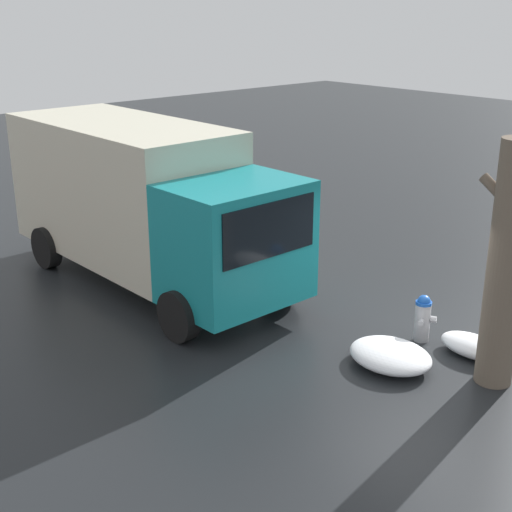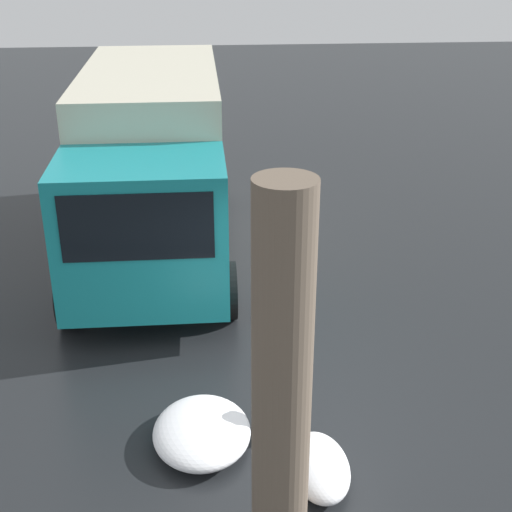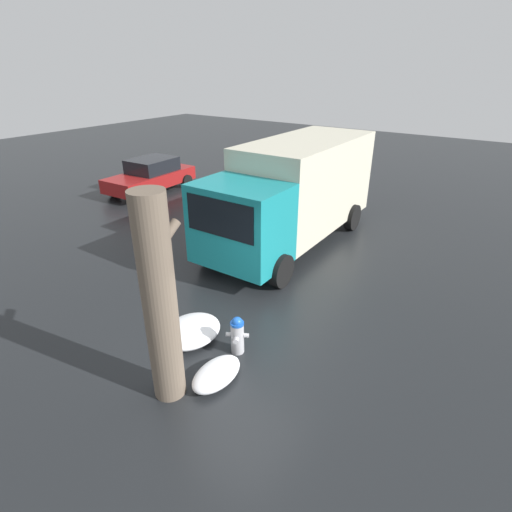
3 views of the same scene
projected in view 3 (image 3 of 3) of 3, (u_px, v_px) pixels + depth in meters
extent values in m
plane|color=black|center=(238.00, 351.00, 8.16)|extent=(60.00, 60.00, 0.00)
cylinder|color=#B7B7BC|center=(237.00, 338.00, 8.02)|extent=(0.26, 0.26, 0.67)
cylinder|color=blue|center=(237.00, 323.00, 7.86)|extent=(0.28, 0.28, 0.05)
sphere|color=blue|center=(237.00, 322.00, 7.85)|extent=(0.22, 0.22, 0.22)
cylinder|color=#B7B7BC|center=(236.00, 341.00, 7.82)|extent=(0.14, 0.15, 0.11)
cylinder|color=#B7B7BC|center=(246.00, 335.00, 7.96)|extent=(0.13, 0.13, 0.09)
cylinder|color=#B7B7BC|center=(228.00, 334.00, 8.00)|extent=(0.13, 0.13, 0.09)
cylinder|color=#6B5B4C|center=(160.00, 303.00, 6.36)|extent=(0.56, 0.56, 3.72)
cylinder|color=#6B5B4C|center=(165.00, 238.00, 6.09)|extent=(0.64, 0.16, 0.51)
cube|color=teal|center=(241.00, 224.00, 10.44)|extent=(1.75, 2.41, 2.13)
cube|color=black|center=(219.00, 218.00, 9.60)|extent=(0.04, 2.02, 0.94)
cube|color=beige|center=(306.00, 182.00, 12.94)|extent=(5.38, 2.42, 2.74)
cylinder|color=black|center=(281.00, 271.00, 10.36)|extent=(0.90, 0.28, 0.90)
cylinder|color=black|center=(210.00, 249.00, 11.58)|extent=(0.90, 0.28, 0.90)
cylinder|color=black|center=(352.00, 217.00, 13.93)|extent=(0.90, 0.28, 0.90)
cylinder|color=black|center=(292.00, 205.00, 15.15)|extent=(0.90, 0.28, 0.90)
cube|color=maroon|center=(150.00, 179.00, 17.93)|extent=(4.20, 1.96, 0.58)
cube|color=black|center=(152.00, 165.00, 17.83)|extent=(2.05, 1.66, 0.59)
cylinder|color=black|center=(142.00, 196.00, 16.57)|extent=(0.61, 0.23, 0.60)
cylinder|color=black|center=(113.00, 190.00, 17.42)|extent=(0.61, 0.23, 0.60)
cylinder|color=black|center=(187.00, 181.00, 18.70)|extent=(0.61, 0.23, 0.60)
cylinder|color=black|center=(159.00, 176.00, 19.56)|extent=(0.61, 0.23, 0.60)
ellipsoid|color=white|center=(191.00, 331.00, 8.50)|extent=(1.38, 1.15, 0.33)
ellipsoid|color=white|center=(217.00, 374.00, 7.35)|extent=(1.13, 0.66, 0.32)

